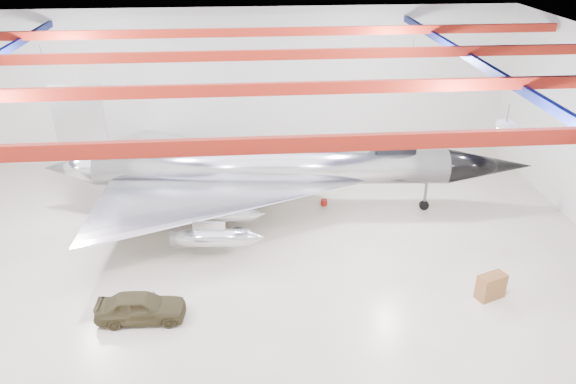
{
  "coord_description": "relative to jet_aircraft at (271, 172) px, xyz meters",
  "views": [
    {
      "loc": [
        0.42,
        -24.65,
        16.6
      ],
      "look_at": [
        2.7,
        2.0,
        3.33
      ],
      "focal_mm": 35.0,
      "sensor_mm": 36.0,
      "label": 1
    }
  ],
  "objects": [
    {
      "name": "floor",
      "position": [
        -2.02,
        -6.24,
        -2.64
      ],
      "size": [
        40.0,
        40.0,
        0.0
      ],
      "primitive_type": "plane",
      "color": "#B7A991",
      "rests_on": "ground"
    },
    {
      "name": "wall_back",
      "position": [
        -2.02,
        8.76,
        2.86
      ],
      "size": [
        40.0,
        0.0,
        40.0
      ],
      "primitive_type": "plane",
      "rotation": [
        1.57,
        0.0,
        0.0
      ],
      "color": "silver",
      "rests_on": "floor"
    },
    {
      "name": "ceiling",
      "position": [
        -2.02,
        -6.24,
        8.36
      ],
      "size": [
        40.0,
        40.0,
        0.0
      ],
      "primitive_type": "plane",
      "rotation": [
        3.14,
        0.0,
        0.0
      ],
      "color": "#0A0F38",
      "rests_on": "wall_back"
    },
    {
      "name": "ceiling_structure",
      "position": [
        -2.02,
        -6.24,
        7.68
      ],
      "size": [
        39.5,
        29.5,
        1.08
      ],
      "color": "maroon",
      "rests_on": "ceiling"
    },
    {
      "name": "jet_aircraft",
      "position": [
        0.0,
        0.0,
        0.0
      ],
      "size": [
        29.59,
        18.07,
        8.06
      ],
      "rotation": [
        0.0,
        0.0,
        -0.07
      ],
      "color": "#BBBDC2",
      "rests_on": "floor"
    },
    {
      "name": "jeep",
      "position": [
        -6.5,
        -10.01,
        -1.96
      ],
      "size": [
        4.06,
        1.7,
        1.37
      ],
      "primitive_type": "imported",
      "rotation": [
        0.0,
        0.0,
        1.55
      ],
      "color": "#3D351E",
      "rests_on": "floor"
    },
    {
      "name": "desk",
      "position": [
        9.96,
        -9.77,
        -2.02
      ],
      "size": [
        1.53,
        1.14,
        1.26
      ],
      "primitive_type": "cube",
      "rotation": [
        0.0,
        0.0,
        0.37
      ],
      "color": "brown",
      "rests_on": "floor"
    },
    {
      "name": "toolbox_red",
      "position": [
        -2.08,
        3.46,
        -2.48
      ],
      "size": [
        0.55,
        0.5,
        0.32
      ],
      "primitive_type": "cube",
      "rotation": [
        0.0,
        0.0,
        0.33
      ],
      "color": "#9B170F",
      "rests_on": "floor"
    },
    {
      "name": "engine_drum",
      "position": [
        -2.13,
        -2.96,
        -2.41
      ],
      "size": [
        0.54,
        0.54,
        0.47
      ],
      "primitive_type": "cylinder",
      "rotation": [
        0.0,
        0.0,
        -0.03
      ],
      "color": "#59595B",
      "rests_on": "floor"
    },
    {
      "name": "crate_small",
      "position": [
        -8.46,
        0.5,
        -2.51
      ],
      "size": [
        0.47,
        0.42,
        0.27
      ],
      "primitive_type": "cube",
      "rotation": [
        0.0,
        0.0,
        0.32
      ],
      "color": "#59595B",
      "rests_on": "floor"
    },
    {
      "name": "tool_chest",
      "position": [
        3.37,
        0.39,
        -2.46
      ],
      "size": [
        0.48,
        0.48,
        0.38
      ],
      "primitive_type": "cylinder",
      "rotation": [
        0.0,
        0.0,
        0.16
      ],
      "color": "#9B170F",
      "rests_on": "floor"
    },
    {
      "name": "oil_barrel",
      "position": [
        -1.29,
        0.1,
        -2.43
      ],
      "size": [
        0.6,
        0.49,
        0.42
      ],
      "primitive_type": "cube",
      "rotation": [
        0.0,
        0.0,
        -0.01
      ],
      "color": "olive",
      "rests_on": "floor"
    },
    {
      "name": "spares_box",
      "position": [
        -1.65,
        3.31,
        -2.45
      ],
      "size": [
        0.44,
        0.44,
        0.39
      ],
      "primitive_type": "cylinder",
      "rotation": [
        0.0,
        0.0,
        -0.04
      ],
      "color": "#59595B",
      "rests_on": "floor"
    }
  ]
}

